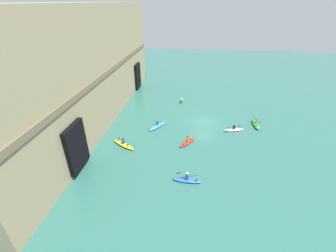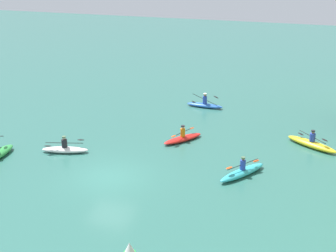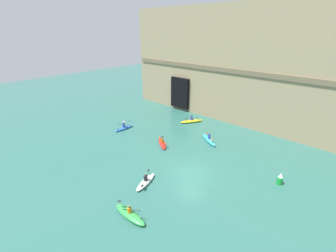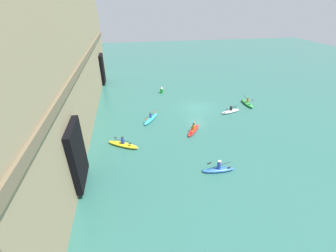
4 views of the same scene
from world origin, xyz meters
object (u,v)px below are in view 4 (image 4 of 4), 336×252
(kayak_cyan, at_px, (151,119))
(kayak_red, at_px, (193,130))
(kayak_blue, at_px, (219,169))
(marker_buoy, at_px, (162,90))
(kayak_white, at_px, (231,111))
(kayak_yellow, at_px, (123,144))
(kayak_green, at_px, (247,103))

(kayak_cyan, bearing_deg, kayak_red, -96.89)
(kayak_blue, distance_m, marker_buoy, 20.44)
(marker_buoy, bearing_deg, kayak_white, -138.26)
(kayak_red, height_order, kayak_white, kayak_red)
(marker_buoy, bearing_deg, kayak_red, -172.74)
(kayak_yellow, height_order, kayak_white, kayak_yellow)
(kayak_white, distance_m, kayak_cyan, 11.06)
(kayak_blue, height_order, kayak_cyan, kayak_blue)
(kayak_white, distance_m, kayak_blue, 12.81)
(kayak_red, bearing_deg, kayak_green, -22.34)
(kayak_green, bearing_deg, kayak_cyan, -81.99)
(kayak_blue, xyz_separation_m, marker_buoy, (20.35, 1.96, 0.31))
(marker_buoy, bearing_deg, kayak_blue, -174.51)
(kayak_white, relative_size, marker_buoy, 2.52)
(kayak_red, height_order, kayak_yellow, kayak_yellow)
(kayak_green, xyz_separation_m, kayak_white, (-2.05, 3.51, -0.02))
(kayak_green, bearing_deg, kayak_white, -60.82)
(kayak_yellow, xyz_separation_m, kayak_blue, (-5.59, -8.41, -0.01))
(kayak_white, relative_size, kayak_blue, 1.01)
(kayak_yellow, height_order, kayak_blue, kayak_blue)
(kayak_red, bearing_deg, marker_buoy, 43.56)
(kayak_white, relative_size, kayak_cyan, 0.91)
(kayak_red, distance_m, kayak_yellow, 8.29)
(kayak_red, distance_m, kayak_green, 11.69)
(kayak_white, height_order, kayak_cyan, kayak_cyan)
(marker_buoy, bearing_deg, kayak_yellow, 156.38)
(kayak_yellow, distance_m, marker_buoy, 16.11)
(kayak_red, relative_size, kayak_green, 0.89)
(kayak_green, distance_m, kayak_cyan, 14.75)
(kayak_blue, bearing_deg, kayak_green, 56.45)
(kayak_green, relative_size, kayak_blue, 1.08)
(kayak_green, height_order, kayak_blue, kayak_green)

